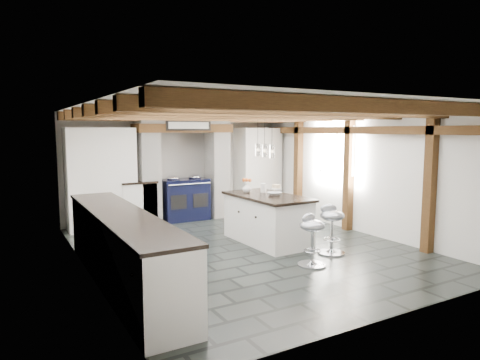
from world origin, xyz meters
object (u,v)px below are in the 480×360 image
kitchen_island (267,218)px  bar_stool_far (312,234)px  range_cooker (184,199)px  bar_stool_near (332,223)px

kitchen_island → bar_stool_far: 1.42m
range_cooker → bar_stool_near: bearing=-74.1°
kitchen_island → bar_stool_near: size_ratio=2.17×
range_cooker → bar_stool_near: range_cooker is taller
kitchen_island → bar_stool_near: (0.51, -1.09, 0.06)m
bar_stool_far → bar_stool_near: bearing=16.1°
bar_stool_near → bar_stool_far: size_ratio=1.04×
bar_stool_near → bar_stool_far: bearing=-131.1°
range_cooker → bar_stool_far: range_cooker is taller
range_cooker → bar_stool_far: bearing=-84.7°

